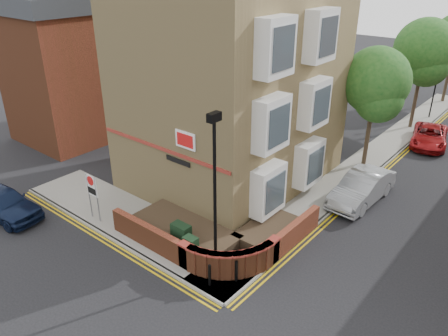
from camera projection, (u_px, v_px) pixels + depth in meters
ground at (164, 271)px, 16.85m from camera, size 120.00×120.00×0.00m
pavement_corner at (135, 222)px, 19.87m from camera, size 13.00×3.00×0.12m
pavement_main at (377, 154)px, 26.80m from camera, size 2.00×32.00×0.12m
kerb_side at (108, 236)px, 18.83m from camera, size 13.00×0.15×0.12m
kerb_main_near at (393, 158)px, 26.23m from camera, size 0.15×32.00×0.12m
yellow_lines_side at (103, 240)px, 18.68m from camera, size 13.00×0.28×0.01m
yellow_lines_main at (397, 160)px, 26.11m from camera, size 0.28×32.00×0.01m
corner_building at (236, 64)px, 21.34m from camera, size 8.95×10.40×13.60m
garden_wall at (207, 241)px, 18.59m from camera, size 6.80×6.00×1.20m
lamppost at (215, 196)px, 15.32m from camera, size 0.25×0.50×6.30m
utility_cabinet_large at (181, 237)px, 17.61m from camera, size 0.80×0.45×1.20m
utility_cabinet_small at (191, 249)px, 16.97m from camera, size 0.55×0.40×1.10m
bollard_near at (210, 275)px, 15.73m from camera, size 0.11×0.11×0.90m
bollard_far at (236, 271)px, 15.95m from camera, size 0.11×0.11×0.90m
zone_sign at (92, 189)px, 19.35m from camera, size 0.72×0.07×2.20m
side_building at (92, 64)px, 29.03m from camera, size 6.40×10.40×9.00m
tree_near at (376, 86)px, 23.43m from camera, size 3.64×3.65×6.70m
tree_mid at (424, 54)px, 28.78m from camera, size 4.03×4.03×7.42m
traffic_light_assembly at (436, 82)px, 31.65m from camera, size 0.20×0.16×4.20m
navy_hatchback at (3, 202)px, 20.13m from camera, size 4.38×2.18×1.43m
silver_car_near at (362, 188)px, 21.34m from camera, size 1.77×4.59×1.49m
red_car_main at (429, 136)px, 27.93m from camera, size 3.00×4.78×1.23m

